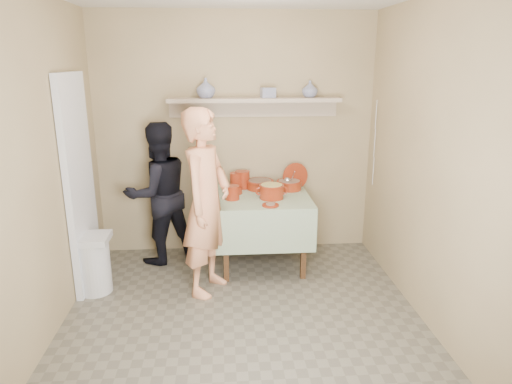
{
  "coord_description": "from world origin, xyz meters",
  "views": [
    {
      "loc": [
        -0.15,
        -3.2,
        2.09
      ],
      "look_at": [
        0.15,
        0.75,
        0.95
      ],
      "focal_mm": 32.0,
      "sensor_mm": 36.0,
      "label": 1
    }
  ],
  "objects": [
    {
      "name": "room_shell",
      "position": [
        0.0,
        0.0,
        1.61
      ],
      "size": [
        3.04,
        3.54,
        2.62
      ],
      "color": "tan",
      "rests_on": "ground"
    },
    {
      "name": "propped_lid",
      "position": [
        0.64,
        1.58,
        0.88
      ],
      "size": [
        0.29,
        0.14,
        0.29
      ],
      "primitive_type": "cylinder",
      "rotation": [
        1.44,
        0.0,
        0.28
      ],
      "color": "maroon",
      "rests_on": "serving_table"
    },
    {
      "name": "trash_bin",
      "position": [
        -1.36,
        0.78,
        0.28
      ],
      "size": [
        0.32,
        0.32,
        0.56
      ],
      "color": "silver",
      "rests_on": "ground"
    },
    {
      "name": "front_plate",
      "position": [
        0.3,
        0.91,
        0.77
      ],
      "size": [
        0.16,
        0.16,
        0.03
      ],
      "color": "maroon",
      "rests_on": "serving_table"
    },
    {
      "name": "cazuela_meat_b",
      "position": [
        0.56,
        1.47,
        0.82
      ],
      "size": [
        0.28,
        0.28,
        0.1
      ],
      "color": "maroon",
      "rests_on": "serving_table"
    },
    {
      "name": "person_helper",
      "position": [
        -0.82,
        1.46,
        0.75
      ],
      "size": [
        0.92,
        0.86,
        1.5
      ],
      "primitive_type": "imported",
      "rotation": [
        0.0,
        0.0,
        -2.6
      ],
      "color": "black",
      "rests_on": "ground"
    },
    {
      "name": "empty_bowl",
      "position": [
        -0.04,
        1.37,
        0.79
      ],
      "size": [
        0.19,
        0.19,
        0.05
      ],
      "primitive_type": "cylinder",
      "color": "maroon",
      "rests_on": "serving_table"
    },
    {
      "name": "ladle",
      "position": [
        0.54,
        1.45,
        0.87
      ],
      "size": [
        0.08,
        0.26,
        0.19
      ],
      "color": "silver",
      "rests_on": "cazuela_meat_b"
    },
    {
      "name": "vase_left",
      "position": [
        -0.3,
        1.62,
        1.82
      ],
      "size": [
        0.26,
        0.26,
        0.2
      ],
      "primitive_type": "imported",
      "rotation": [
        0.0,
        0.0,
        0.48
      ],
      "color": "navy",
      "rests_on": "wall_shelf"
    },
    {
      "name": "tile_panel",
      "position": [
        -1.46,
        0.95,
        1.0
      ],
      "size": [
        0.06,
        0.7,
        2.0
      ],
      "primitive_type": "cube",
      "color": "silver",
      "rests_on": "ground"
    },
    {
      "name": "plate_stack_a",
      "position": [
        -0.0,
        1.53,
        0.85
      ],
      "size": [
        0.14,
        0.14,
        0.18
      ],
      "primitive_type": "cylinder",
      "color": "maroon",
      "rests_on": "serving_table"
    },
    {
      "name": "electrical_cord",
      "position": [
        1.47,
        1.48,
        1.25
      ],
      "size": [
        0.01,
        0.05,
        0.9
      ],
      "color": "silver",
      "rests_on": "wall_shelf"
    },
    {
      "name": "ground",
      "position": [
        0.0,
        0.0,
        0.0
      ],
      "size": [
        3.5,
        3.5,
        0.0
      ],
      "primitive_type": "plane",
      "color": "#625C4D",
      "rests_on": "ground"
    },
    {
      "name": "cazuela_meat_a",
      "position": [
        0.25,
        1.52,
        0.82
      ],
      "size": [
        0.3,
        0.3,
        0.1
      ],
      "color": "maroon",
      "rests_on": "serving_table"
    },
    {
      "name": "cazuela_rice",
      "position": [
        0.34,
        1.16,
        0.85
      ],
      "size": [
        0.33,
        0.25,
        0.14
      ],
      "color": "maroon",
      "rests_on": "serving_table"
    },
    {
      "name": "vase_right",
      "position": [
        0.79,
        1.64,
        1.81
      ],
      "size": [
        0.22,
        0.22,
        0.17
      ],
      "primitive_type": "imported",
      "rotation": [
        0.0,
        0.0,
        0.43
      ],
      "color": "navy",
      "rests_on": "wall_shelf"
    },
    {
      "name": "ceramic_box",
      "position": [
        0.34,
        1.61,
        1.77
      ],
      "size": [
        0.16,
        0.13,
        0.1
      ],
      "primitive_type": "cube",
      "rotation": [
        0.0,
        0.0,
        0.18
      ],
      "color": "navy",
      "rests_on": "wall_shelf"
    },
    {
      "name": "bowl_stack",
      "position": [
        -0.06,
        1.15,
        0.83
      ],
      "size": [
        0.14,
        0.14,
        0.14
      ],
      "primitive_type": "cylinder",
      "color": "maroon",
      "rests_on": "serving_table"
    },
    {
      "name": "person_cook",
      "position": [
        -0.3,
        0.75,
        0.86
      ],
      "size": [
        0.63,
        0.74,
        1.71
      ],
      "primitive_type": "imported",
      "rotation": [
        0.0,
        0.0,
        1.15
      ],
      "color": "#E69263",
      "rests_on": "ground"
    },
    {
      "name": "wall_shelf",
      "position": [
        0.2,
        1.65,
        1.67
      ],
      "size": [
        1.8,
        0.25,
        0.21
      ],
      "color": "tan",
      "rests_on": "room_shell"
    },
    {
      "name": "serving_table",
      "position": [
        0.25,
        1.28,
        0.64
      ],
      "size": [
        0.97,
        0.97,
        0.76
      ],
      "color": "#4C2D16",
      "rests_on": "ground"
    },
    {
      "name": "plate_stack_b",
      "position": [
        0.06,
        1.57,
        0.86
      ],
      "size": [
        0.16,
        0.16,
        0.19
      ],
      "primitive_type": "cylinder",
      "color": "maroon",
      "rests_on": "serving_table"
    }
  ]
}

